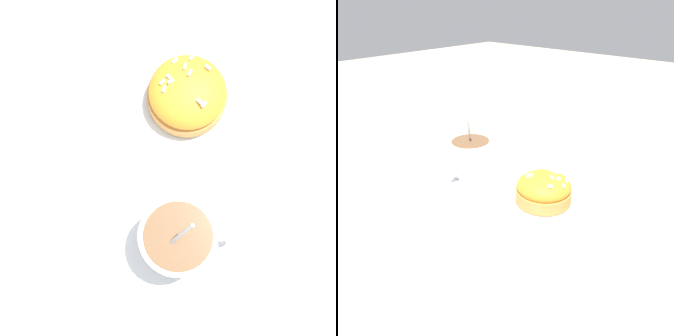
% 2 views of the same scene
% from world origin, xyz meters
% --- Properties ---
extents(ground_plane, '(3.00, 3.00, 0.00)m').
position_xyz_m(ground_plane, '(0.00, 0.00, 0.00)').
color(ground_plane, '#C6B793').
extents(paper_napkin, '(0.31, 0.30, 0.00)m').
position_xyz_m(paper_napkin, '(0.00, 0.00, 0.00)').
color(paper_napkin, white).
rests_on(paper_napkin, ground_plane).
extents(coffee_cup, '(0.08, 0.11, 0.11)m').
position_xyz_m(coffee_cup, '(-0.08, -0.01, 0.04)').
color(coffee_cup, white).
rests_on(coffee_cup, paper_napkin).
extents(frosted_pastry, '(0.09, 0.09, 0.05)m').
position_xyz_m(frosted_pastry, '(0.08, -0.00, 0.02)').
color(frosted_pastry, '#D19347').
rests_on(frosted_pastry, paper_napkin).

